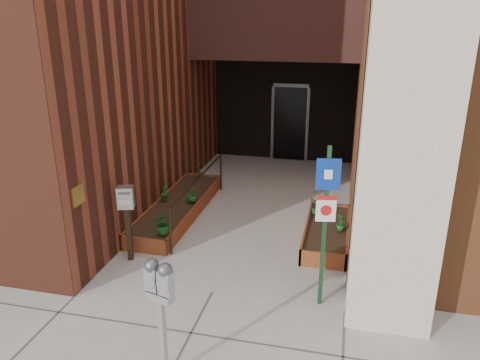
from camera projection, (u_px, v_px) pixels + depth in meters
The scene contains 14 objects.
ground at pixel (212, 292), 7.19m from camera, with size 80.00×80.00×0.00m, color #9E9991.
planter_left at pixel (178, 208), 9.95m from camera, with size 0.90×3.60×0.30m.
planter_right at pixel (327, 233), 8.81m from camera, with size 0.80×2.20×0.30m.
handrail at pixel (199, 184), 9.59m from camera, with size 0.04×3.34×0.90m.
parking_meter at pixel (160, 290), 5.10m from camera, with size 0.36×0.22×1.55m.
sign_post at pixel (326, 211), 6.41m from camera, with size 0.33×0.10×2.41m.
payment_dropbox at pixel (127, 208), 7.83m from camera, with size 0.31×0.27×1.35m.
shrub_left_a at pixel (163, 223), 8.37m from camera, with size 0.36×0.36×0.40m, color #165017.
shrub_left_b at pixel (164, 193), 9.90m from camera, with size 0.18×0.18×0.33m, color #1D621C.
shrub_left_c at pixel (192, 194), 9.81m from camera, with size 0.20×0.20×0.35m, color #1A5B1E.
shrub_left_d at pixel (199, 169), 11.30m from camera, with size 0.21×0.21×0.39m, color #265D1A.
shrub_right_a at pixel (341, 223), 8.51m from camera, with size 0.16×0.16×0.29m, color #1A5D20.
shrub_right_b at pixel (341, 222), 8.53m from camera, with size 0.17×0.17×0.31m, color #255D1A.
shrub_right_c at pixel (316, 206), 9.21m from camera, with size 0.29×0.29×0.32m, color #165018.
Camera 1 is at (1.85, -5.92, 4.05)m, focal length 35.00 mm.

